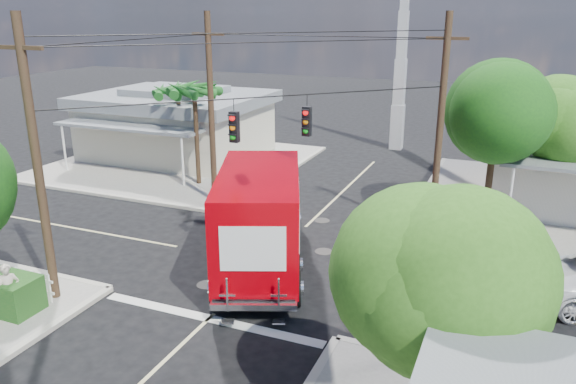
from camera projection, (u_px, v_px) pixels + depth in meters
The scene contains 15 objects.
ground at pixel (267, 263), 20.98m from camera, with size 120.00×120.00×0.00m, color black.
sidewalk_ne at pixel (572, 209), 26.53m from camera, with size 14.12×14.12×0.14m.
sidewalk_nw at pixel (180, 163), 34.49m from camera, with size 14.12×14.12×0.14m.
road_markings at pixel (250, 280), 19.68m from camera, with size 32.00×32.00×0.01m.
building_nw at pixel (177, 123), 35.63m from camera, with size 10.80×10.20×4.30m.
radio_tower at pixel (401, 65), 36.62m from camera, with size 0.80×0.80×17.00m.
tree_ne_front at pixel (496, 120), 22.81m from camera, with size 4.21×4.14×6.66m.
tree_ne_back at pixel (562, 129), 23.97m from camera, with size 3.77×3.66×5.82m.
tree_se at pixel (439, 280), 10.81m from camera, with size 3.67×3.54×5.62m.
palm_nw_front at pixel (194, 92), 28.75m from camera, with size 3.01×3.08×5.59m.
palm_nw_back at pixel (178, 93), 30.91m from camera, with size 3.01×3.08×5.19m.
utility_poles at pixel (246, 129), 21.52m from camera, with size 12.00×10.68×9.00m.
vending_boxes at pixel (467, 216), 23.83m from camera, with size 1.90×0.50×1.10m.
delivery_truck at pixel (261, 216), 20.24m from camera, with size 5.66×9.07×3.79m.
pedestrian at pixel (9, 291), 16.82m from camera, with size 0.63×0.41×1.71m, color beige.
Camera 1 is at (8.07, -17.37, 9.00)m, focal length 35.00 mm.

